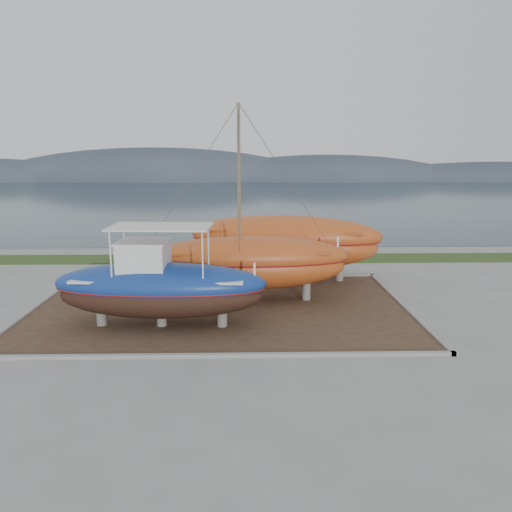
{
  "coord_description": "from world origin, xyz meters",
  "views": [
    {
      "loc": [
        1.23,
        -19.66,
        7.54
      ],
      "look_at": [
        1.76,
        4.0,
        2.62
      ],
      "focal_mm": 35.0,
      "sensor_mm": 36.0,
      "label": 1
    }
  ],
  "objects_px": {
    "orange_bare_hull": "(285,248)",
    "white_dinghy": "(109,285)",
    "blue_caique": "(160,276)",
    "orange_sailboat": "(249,205)"
  },
  "relations": [
    {
      "from": "orange_sailboat",
      "to": "white_dinghy",
      "type": "bearing_deg",
      "value": 173.21
    },
    {
      "from": "blue_caique",
      "to": "orange_sailboat",
      "type": "height_order",
      "value": "orange_sailboat"
    },
    {
      "from": "orange_sailboat",
      "to": "blue_caique",
      "type": "bearing_deg",
      "value": -136.94
    },
    {
      "from": "orange_bare_hull",
      "to": "white_dinghy",
      "type": "bearing_deg",
      "value": -149.32
    },
    {
      "from": "white_dinghy",
      "to": "orange_bare_hull",
      "type": "distance_m",
      "value": 10.29
    },
    {
      "from": "blue_caique",
      "to": "white_dinghy",
      "type": "bearing_deg",
      "value": 130.2
    },
    {
      "from": "blue_caique",
      "to": "white_dinghy",
      "type": "xyz_separation_m",
      "value": [
        -3.48,
        4.54,
        -1.59
      ]
    },
    {
      "from": "orange_bare_hull",
      "to": "orange_sailboat",
      "type": "bearing_deg",
      "value": -106.12
    },
    {
      "from": "blue_caique",
      "to": "orange_sailboat",
      "type": "distance_m",
      "value": 6.07
    },
    {
      "from": "blue_caique",
      "to": "orange_bare_hull",
      "type": "relative_size",
      "value": 0.81
    }
  ]
}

